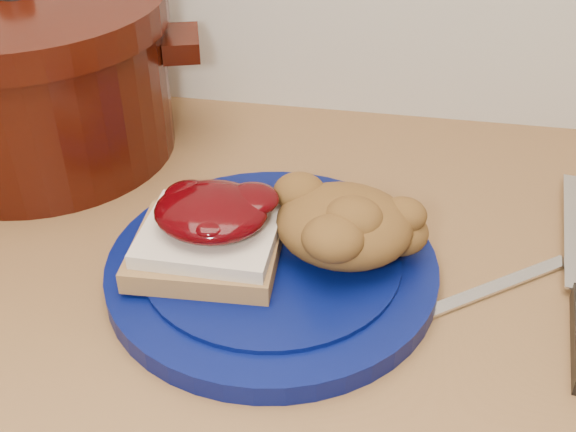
# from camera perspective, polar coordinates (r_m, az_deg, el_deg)

# --- Properties ---
(plate) EXTENTS (0.29, 0.29, 0.02)m
(plate) POSITION_cam_1_polar(r_m,az_deg,el_deg) (0.60, -1.27, -4.16)
(plate) COLOR #050C46
(plate) RESTS_ON wood_countertop
(sandwich) EXTENTS (0.12, 0.11, 0.06)m
(sandwich) POSITION_cam_1_polar(r_m,az_deg,el_deg) (0.58, -6.27, -1.25)
(sandwich) COLOR olive
(sandwich) RESTS_ON plate
(stuffing_mound) EXTENTS (0.12, 0.10, 0.06)m
(stuffing_mound) POSITION_cam_1_polar(r_m,az_deg,el_deg) (0.58, 4.45, -0.73)
(stuffing_mound) COLOR brown
(stuffing_mound) RESTS_ON plate
(butter_knife) EXTENTS (0.13, 0.10, 0.00)m
(butter_knife) POSITION_cam_1_polar(r_m,az_deg,el_deg) (0.62, 15.89, -5.47)
(butter_knife) COLOR silver
(butter_knife) RESTS_ON wood_countertop
(dutch_oven) EXTENTS (0.36, 0.36, 0.18)m
(dutch_oven) POSITION_cam_1_polar(r_m,az_deg,el_deg) (0.79, -19.56, 10.48)
(dutch_oven) COLOR black
(dutch_oven) RESTS_ON wood_countertop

